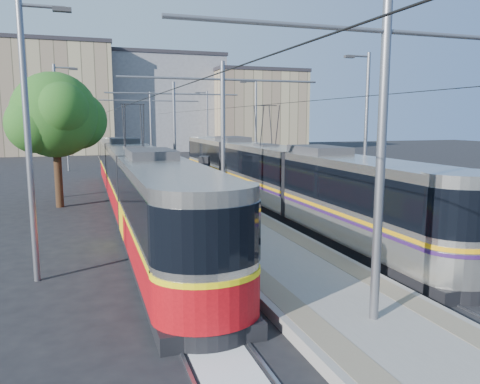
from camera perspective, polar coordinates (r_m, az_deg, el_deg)
name	(u,v)px	position (r m, az deg, el deg)	size (l,w,h in m)	color
ground	(297,275)	(14.63, 6.95, -10.07)	(160.00, 160.00, 0.00)	black
platform	(184,191)	(30.44, -6.82, 0.08)	(4.00, 50.00, 0.30)	gray
tactile_strip_left	(162,190)	(30.17, -9.52, 0.24)	(0.70, 50.00, 0.01)	gray
tactile_strip_right	(206,188)	(30.74, -4.17, 0.49)	(0.70, 50.00, 0.01)	gray
rails	(184,193)	(30.46, -6.81, -0.17)	(8.71, 70.00, 0.03)	gray
track_arrow	(207,334)	(10.86, -4.01, -16.90)	(1.20, 5.00, 0.01)	silver
tram_left	(135,179)	(24.56, -12.65, 1.52)	(2.43, 31.35, 5.50)	black
tram_right	(266,172)	(26.23, 3.19, 2.50)	(2.43, 30.87, 5.50)	black
catenary	(193,123)	(27.32, -5.77, 8.32)	(9.20, 70.00, 7.00)	slate
street_lamps	(172,128)	(34.03, -8.31, 7.77)	(15.18, 38.22, 8.00)	slate
shelter	(204,174)	(28.63, -4.37, 2.23)	(0.94, 1.17, 2.24)	black
tree	(61,117)	(27.19, -20.99, 8.56)	(4.98, 4.60, 7.23)	#382314
building_left	(52,99)	(72.67, -21.90, 10.50)	(16.32, 12.24, 15.42)	tan
building_centre	(161,103)	(77.48, -9.62, 10.62)	(18.36, 14.28, 14.80)	gray
building_right	(255,110)	(75.15, 1.90, 9.90)	(14.28, 10.20, 12.46)	tan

